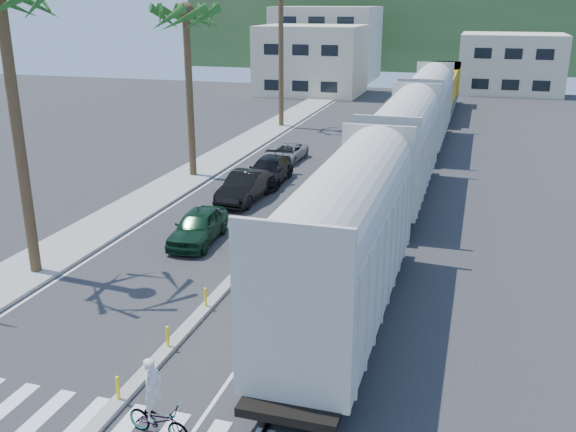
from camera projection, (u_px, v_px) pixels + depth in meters
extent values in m
plane|color=#28282B|center=(137.00, 384.00, 18.78)|extent=(140.00, 140.00, 0.00)
cube|color=gray|center=(209.00, 164.00, 43.78)|extent=(3.00, 90.00, 0.15)
cube|color=black|center=(403.00, 168.00, 43.04)|extent=(0.12, 100.00, 0.06)
cube|color=black|center=(424.00, 170.00, 42.65)|extent=(0.12, 100.00, 0.06)
cube|color=gray|center=(311.00, 195.00, 36.92)|extent=(0.45, 60.00, 0.15)
cylinder|color=yellow|center=(118.00, 388.00, 17.71)|extent=(0.10, 0.10, 0.70)
cylinder|color=yellow|center=(168.00, 336.00, 20.44)|extent=(0.10, 0.10, 0.70)
cylinder|color=yellow|center=(206.00, 297.00, 23.16)|extent=(0.10, 0.10, 0.70)
cylinder|color=yellow|center=(235.00, 266.00, 25.89)|extent=(0.10, 0.10, 0.70)
cylinder|color=yellow|center=(260.00, 241.00, 28.61)|extent=(0.10, 0.10, 0.70)
cylinder|color=yellow|center=(280.00, 220.00, 31.34)|extent=(0.10, 0.10, 0.70)
cylinder|color=yellow|center=(297.00, 203.00, 34.06)|extent=(0.10, 0.10, 0.70)
cylinder|color=yellow|center=(311.00, 188.00, 36.79)|extent=(0.10, 0.10, 0.70)
cylinder|color=yellow|center=(323.00, 175.00, 39.51)|extent=(0.10, 0.10, 0.70)
cylinder|color=yellow|center=(334.00, 164.00, 42.24)|extent=(0.10, 0.10, 0.70)
cylinder|color=yellow|center=(344.00, 154.00, 44.96)|extent=(0.10, 0.10, 0.70)
cylinder|color=yellow|center=(352.00, 145.00, 47.69)|extent=(0.10, 0.10, 0.70)
cylinder|color=yellow|center=(359.00, 137.00, 50.41)|extent=(0.10, 0.10, 0.70)
cylinder|color=yellow|center=(366.00, 130.00, 53.14)|extent=(0.10, 0.10, 0.70)
cylinder|color=yellow|center=(372.00, 124.00, 55.86)|extent=(0.10, 0.10, 0.70)
cube|color=silver|center=(100.00, 425.00, 16.96)|extent=(14.00, 2.20, 0.01)
cube|color=silver|center=(232.00, 167.00, 43.34)|extent=(0.12, 90.00, 0.01)
cube|color=silver|center=(369.00, 178.00, 40.81)|extent=(0.12, 90.00, 0.01)
cube|color=beige|center=(345.00, 252.00, 21.43)|extent=(3.00, 12.88, 3.40)
cylinder|color=beige|center=(346.00, 203.00, 20.89)|extent=(2.90, 12.58, 2.90)
cube|color=black|center=(343.00, 311.00, 22.13)|extent=(2.60, 12.88, 1.00)
cube|color=beige|center=(401.00, 154.00, 35.06)|extent=(3.00, 12.88, 3.40)
cylinder|color=beige|center=(403.00, 124.00, 34.52)|extent=(2.90, 12.58, 2.90)
cube|color=black|center=(399.00, 193.00, 35.76)|extent=(2.60, 12.88, 1.00)
cube|color=beige|center=(426.00, 112.00, 48.68)|extent=(3.00, 12.88, 3.40)
cylinder|color=beige|center=(428.00, 89.00, 48.14)|extent=(2.90, 12.58, 2.90)
cube|color=black|center=(424.00, 140.00, 49.38)|extent=(2.60, 12.88, 1.00)
cube|color=#4C4C4F|center=(440.00, 103.00, 63.74)|extent=(3.00, 17.00, 0.50)
cube|color=#C18F12|center=(440.00, 89.00, 62.34)|extent=(2.70, 12.24, 2.60)
cube|color=#C18F12|center=(445.00, 78.00, 68.40)|extent=(3.00, 3.74, 3.20)
cube|color=black|center=(439.00, 109.00, 63.93)|extent=(2.60, 13.60, 0.90)
cylinder|color=brown|center=(19.00, 142.00, 24.66)|extent=(0.44, 0.44, 11.00)
cylinder|color=brown|center=(190.00, 98.00, 39.43)|extent=(0.44, 0.44, 10.00)
sphere|color=#1E5A1C|center=(185.00, 10.00, 37.80)|extent=(3.20, 3.20, 3.20)
cylinder|color=brown|center=(281.00, 58.00, 55.38)|extent=(0.44, 0.44, 12.00)
cube|color=beige|center=(312.00, 60.00, 76.82)|extent=(12.00, 10.00, 8.00)
cube|color=beige|center=(326.00, 43.00, 91.58)|extent=(14.00, 12.00, 10.00)
cube|color=beige|center=(511.00, 63.00, 77.99)|extent=(12.00, 10.00, 7.00)
cube|color=#385628|center=(432.00, 31.00, 107.71)|extent=(80.00, 20.00, 12.00)
imported|color=black|center=(198.00, 226.00, 29.63)|extent=(2.48, 4.79, 1.54)
imported|color=black|center=(245.00, 187.00, 35.78)|extent=(2.04, 5.07, 1.63)
imported|color=black|center=(269.00, 171.00, 39.41)|extent=(2.55, 5.48, 1.54)
imported|color=gray|center=(287.00, 153.00, 44.89)|extent=(2.47, 4.49, 1.18)
imported|color=#9EA0A5|center=(159.00, 420.00, 16.37)|extent=(1.29, 2.08, 0.98)
imported|color=silver|center=(153.00, 389.00, 16.11)|extent=(0.76, 0.62, 1.70)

